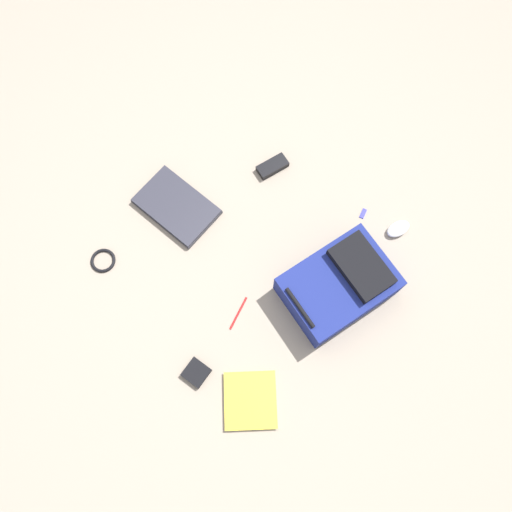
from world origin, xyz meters
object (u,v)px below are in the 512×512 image
at_px(book_comic, 250,400).
at_px(power_brick, 272,166).
at_px(pen_black, 238,313).
at_px(laptop, 176,206).
at_px(cable_coil, 103,261).
at_px(backpack, 340,284).
at_px(earbud_pouch, 196,373).
at_px(usb_stick, 363,213).
at_px(computer_mouse, 398,229).

height_order(book_comic, power_brick, power_brick).
bearing_deg(pen_black, laptop, -15.97).
height_order(laptop, book_comic, laptop).
bearing_deg(book_comic, cable_coil, 1.40).
distance_m(backpack, cable_coil, 1.00).
relative_size(earbud_pouch, usb_stick, 1.96).
distance_m(backpack, usb_stick, 0.37).
bearing_deg(computer_mouse, cable_coil, 65.78).
height_order(laptop, cable_coil, laptop).
bearing_deg(backpack, cable_coil, 36.62).
distance_m(laptop, power_brick, 0.46).
distance_m(computer_mouse, pen_black, 0.78).
xyz_separation_m(computer_mouse, earbud_pouch, (0.19, 1.03, -0.01)).
bearing_deg(computer_mouse, power_brick, 30.40).
relative_size(laptop, computer_mouse, 3.32).
height_order(cable_coil, power_brick, power_brick).
distance_m(pen_black, earbud_pouch, 0.29).
distance_m(laptop, pen_black, 0.55).
relative_size(backpack, laptop, 1.35).
xyz_separation_m(backpack, laptop, (0.75, 0.21, -0.07)).
xyz_separation_m(laptop, usb_stick, (-0.61, -0.55, -0.01)).
xyz_separation_m(laptop, pen_black, (-0.52, 0.15, -0.01)).
height_order(power_brick, earbud_pouch, power_brick).
relative_size(book_comic, earbud_pouch, 3.34).
xyz_separation_m(laptop, power_brick, (-0.17, -0.43, -0.00)).
bearing_deg(power_brick, computer_mouse, -165.32).
bearing_deg(laptop, cable_coil, 82.86).
bearing_deg(computer_mouse, backpack, 103.27).
xyz_separation_m(backpack, pen_black, (0.23, 0.36, -0.08)).
bearing_deg(cable_coil, computer_mouse, -129.93).
relative_size(computer_mouse, cable_coil, 1.01).
relative_size(book_comic, computer_mouse, 2.80).
height_order(computer_mouse, earbud_pouch, computer_mouse).
xyz_separation_m(cable_coil, earbud_pouch, (-0.62, 0.05, 0.01)).
relative_size(backpack, computer_mouse, 4.49).
bearing_deg(usb_stick, power_brick, 14.47).
bearing_deg(pen_black, usb_stick, -97.03).
bearing_deg(cable_coil, pen_black, -157.57).
distance_m(book_comic, power_brick, 1.02).
distance_m(computer_mouse, power_brick, 0.62).
height_order(backpack, power_brick, backpack).
distance_m(backpack, earbud_pouch, 0.67).
xyz_separation_m(power_brick, earbud_pouch, (-0.40, 0.87, -0.00)).
bearing_deg(earbud_pouch, power_brick, -65.18).
distance_m(computer_mouse, earbud_pouch, 1.04).
xyz_separation_m(power_brick, usb_stick, (-0.44, -0.11, -0.01)).
distance_m(backpack, computer_mouse, 0.39).
bearing_deg(laptop, book_comic, 155.48).
distance_m(computer_mouse, usb_stick, 0.16).
bearing_deg(usb_stick, backpack, 112.65).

